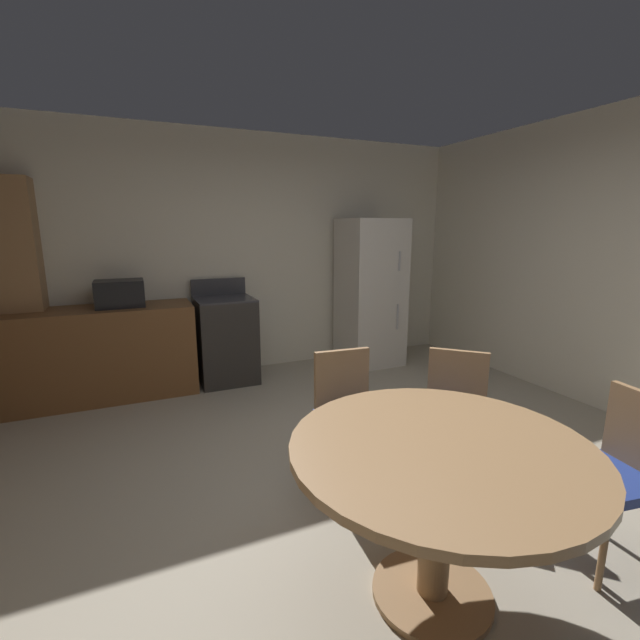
{
  "coord_description": "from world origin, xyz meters",
  "views": [
    {
      "loc": [
        -1.29,
        -2.13,
        1.65
      ],
      "look_at": [
        0.16,
        1.15,
        0.89
      ],
      "focal_mm": 24.33,
      "sensor_mm": 36.0,
      "label": 1
    }
  ],
  "objects_px": {
    "dining_table": "(439,476)",
    "chair_north": "(348,409)",
    "refrigerator": "(370,293)",
    "microwave": "(120,294)",
    "oven_range": "(226,339)",
    "chair_northeast": "(455,410)",
    "chair_east": "(620,466)"
  },
  "relations": [
    {
      "from": "dining_table",
      "to": "chair_north",
      "type": "relative_size",
      "value": 1.49
    },
    {
      "from": "oven_range",
      "to": "refrigerator",
      "type": "relative_size",
      "value": 0.62
    },
    {
      "from": "oven_range",
      "to": "refrigerator",
      "type": "xyz_separation_m",
      "value": [
        1.77,
        -0.05,
        0.41
      ]
    },
    {
      "from": "oven_range",
      "to": "chair_north",
      "type": "height_order",
      "value": "oven_range"
    },
    {
      "from": "oven_range",
      "to": "chair_north",
      "type": "relative_size",
      "value": 1.26
    },
    {
      "from": "oven_range",
      "to": "dining_table",
      "type": "relative_size",
      "value": 0.85
    },
    {
      "from": "oven_range",
      "to": "chair_north",
      "type": "bearing_deg",
      "value": -81.91
    },
    {
      "from": "chair_east",
      "to": "microwave",
      "type": "bearing_deg",
      "value": -47.78
    },
    {
      "from": "oven_range",
      "to": "microwave",
      "type": "distance_m",
      "value": 1.15
    },
    {
      "from": "microwave",
      "to": "dining_table",
      "type": "xyz_separation_m",
      "value": [
        1.25,
        -3.26,
        -0.42
      ]
    },
    {
      "from": "dining_table",
      "to": "refrigerator",
      "type": "bearing_deg",
      "value": 64.55
    },
    {
      "from": "refrigerator",
      "to": "chair_north",
      "type": "xyz_separation_m",
      "value": [
        -1.45,
        -2.21,
        -0.38
      ]
    },
    {
      "from": "microwave",
      "to": "dining_table",
      "type": "bearing_deg",
      "value": -69.07
    },
    {
      "from": "refrigerator",
      "to": "chair_northeast",
      "type": "height_order",
      "value": "refrigerator"
    },
    {
      "from": "refrigerator",
      "to": "microwave",
      "type": "height_order",
      "value": "refrigerator"
    },
    {
      "from": "oven_range",
      "to": "chair_east",
      "type": "bearing_deg",
      "value": -70.2
    },
    {
      "from": "microwave",
      "to": "chair_northeast",
      "type": "distance_m",
      "value": 3.25
    },
    {
      "from": "refrigerator",
      "to": "chair_east",
      "type": "height_order",
      "value": "refrigerator"
    },
    {
      "from": "dining_table",
      "to": "chair_north",
      "type": "bearing_deg",
      "value": 85.43
    },
    {
      "from": "microwave",
      "to": "chair_east",
      "type": "distance_m",
      "value": 4.11
    },
    {
      "from": "chair_north",
      "to": "oven_range",
      "type": "bearing_deg",
      "value": -167.34
    },
    {
      "from": "refrigerator",
      "to": "oven_range",
      "type": "bearing_deg",
      "value": 178.26
    },
    {
      "from": "chair_northeast",
      "to": "oven_range",
      "type": "bearing_deg",
      "value": -114.81
    },
    {
      "from": "chair_northeast",
      "to": "chair_north",
      "type": "bearing_deg",
      "value": -69.88
    },
    {
      "from": "chair_northeast",
      "to": "dining_table",
      "type": "bearing_deg",
      "value": -0.0
    },
    {
      "from": "refrigerator",
      "to": "dining_table",
      "type": "relative_size",
      "value": 1.36
    },
    {
      "from": "refrigerator",
      "to": "microwave",
      "type": "bearing_deg",
      "value": 178.96
    },
    {
      "from": "dining_table",
      "to": "oven_range",
      "type": "bearing_deg",
      "value": 94.24
    },
    {
      "from": "dining_table",
      "to": "chair_northeast",
      "type": "height_order",
      "value": "chair_northeast"
    },
    {
      "from": "oven_range",
      "to": "chair_north",
      "type": "distance_m",
      "value": 2.29
    },
    {
      "from": "microwave",
      "to": "chair_east",
      "type": "xyz_separation_m",
      "value": [
        2.23,
        -3.41,
        -0.53
      ]
    },
    {
      "from": "refrigerator",
      "to": "chair_northeast",
      "type": "xyz_separation_m",
      "value": [
        -0.82,
        -2.5,
        -0.38
      ]
    }
  ]
}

